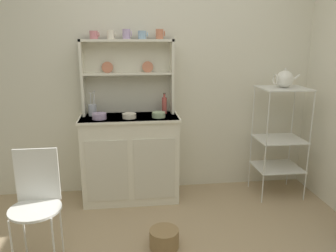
{
  "coord_description": "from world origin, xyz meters",
  "views": [
    {
      "loc": [
        -0.34,
        -1.82,
        1.6
      ],
      "look_at": [
        0.02,
        1.12,
        0.82
      ],
      "focal_mm": 35.73,
      "sensor_mm": 36.0,
      "label": 1
    }
  ],
  "objects_px": {
    "floor_basket": "(164,238)",
    "hutch_cabinet": "(130,157)",
    "porcelain_teapot": "(285,79)",
    "bakers_rack": "(280,131)",
    "cup_rose_0": "(94,35)",
    "utensil_jar": "(93,110)",
    "wire_chair": "(36,197)",
    "jam_bottle": "(164,105)",
    "bowl_mixing_large": "(99,116)",
    "hutch_shelf_unit": "(128,71)"
  },
  "relations": [
    {
      "from": "hutch_cabinet",
      "to": "cup_rose_0",
      "type": "xyz_separation_m",
      "value": [
        -0.31,
        0.12,
        1.19
      ]
    },
    {
      "from": "wire_chair",
      "to": "hutch_shelf_unit",
      "type": "bearing_deg",
      "value": 35.44
    },
    {
      "from": "hutch_shelf_unit",
      "to": "porcelain_teapot",
      "type": "xyz_separation_m",
      "value": [
        1.52,
        -0.25,
        -0.07
      ]
    },
    {
      "from": "floor_basket",
      "to": "cup_rose_0",
      "type": "relative_size",
      "value": 2.55
    },
    {
      "from": "hutch_shelf_unit",
      "to": "cup_rose_0",
      "type": "bearing_deg",
      "value": -172.37
    },
    {
      "from": "bakers_rack",
      "to": "cup_rose_0",
      "type": "bearing_deg",
      "value": 173.59
    },
    {
      "from": "wire_chair",
      "to": "floor_basket",
      "type": "bearing_deg",
      "value": -19.82
    },
    {
      "from": "hutch_shelf_unit",
      "to": "bakers_rack",
      "type": "distance_m",
      "value": 1.65
    },
    {
      "from": "hutch_cabinet",
      "to": "bowl_mixing_large",
      "type": "height_order",
      "value": "bowl_mixing_large"
    },
    {
      "from": "bakers_rack",
      "to": "utensil_jar",
      "type": "distance_m",
      "value": 1.9
    },
    {
      "from": "floor_basket",
      "to": "porcelain_teapot",
      "type": "distance_m",
      "value": 1.89
    },
    {
      "from": "wire_chair",
      "to": "utensil_jar",
      "type": "height_order",
      "value": "utensil_jar"
    },
    {
      "from": "jam_bottle",
      "to": "porcelain_teapot",
      "type": "bearing_deg",
      "value": -8.27
    },
    {
      "from": "floor_basket",
      "to": "hutch_cabinet",
      "type": "bearing_deg",
      "value": 105.21
    },
    {
      "from": "hutch_cabinet",
      "to": "jam_bottle",
      "type": "xyz_separation_m",
      "value": [
        0.35,
        0.09,
        0.51
      ]
    },
    {
      "from": "utensil_jar",
      "to": "jam_bottle",
      "type": "bearing_deg",
      "value": 0.62
    },
    {
      "from": "cup_rose_0",
      "to": "bowl_mixing_large",
      "type": "bearing_deg",
      "value": -82.29
    },
    {
      "from": "jam_bottle",
      "to": "hutch_cabinet",
      "type": "bearing_deg",
      "value": -166.33
    },
    {
      "from": "hutch_cabinet",
      "to": "floor_basket",
      "type": "height_order",
      "value": "hutch_cabinet"
    },
    {
      "from": "hutch_cabinet",
      "to": "hutch_shelf_unit",
      "type": "xyz_separation_m",
      "value": [
        0.0,
        0.16,
        0.84
      ]
    },
    {
      "from": "cup_rose_0",
      "to": "utensil_jar",
      "type": "bearing_deg",
      "value": -137.65
    },
    {
      "from": "hutch_cabinet",
      "to": "utensil_jar",
      "type": "relative_size",
      "value": 3.91
    },
    {
      "from": "floor_basket",
      "to": "jam_bottle",
      "type": "relative_size",
      "value": 1.11
    },
    {
      "from": "utensil_jar",
      "to": "bakers_rack",
      "type": "bearing_deg",
      "value": -4.92
    },
    {
      "from": "jam_bottle",
      "to": "utensil_jar",
      "type": "bearing_deg",
      "value": -179.38
    },
    {
      "from": "utensil_jar",
      "to": "hutch_shelf_unit",
      "type": "bearing_deg",
      "value": 13.45
    },
    {
      "from": "bakers_rack",
      "to": "utensil_jar",
      "type": "xyz_separation_m",
      "value": [
        -1.88,
        0.16,
        0.24
      ]
    },
    {
      "from": "cup_rose_0",
      "to": "utensil_jar",
      "type": "height_order",
      "value": "cup_rose_0"
    },
    {
      "from": "porcelain_teapot",
      "to": "utensil_jar",
      "type": "bearing_deg",
      "value": 175.07
    },
    {
      "from": "bowl_mixing_large",
      "to": "utensil_jar",
      "type": "bearing_deg",
      "value": 116.1
    },
    {
      "from": "floor_basket",
      "to": "hutch_shelf_unit",
      "type": "bearing_deg",
      "value": 102.92
    },
    {
      "from": "hutch_shelf_unit",
      "to": "wire_chair",
      "type": "relative_size",
      "value": 1.05
    },
    {
      "from": "wire_chair",
      "to": "porcelain_teapot",
      "type": "relative_size",
      "value": 3.29
    },
    {
      "from": "cup_rose_0",
      "to": "porcelain_teapot",
      "type": "distance_m",
      "value": 1.88
    },
    {
      "from": "bakers_rack",
      "to": "porcelain_teapot",
      "type": "bearing_deg",
      "value": 180.0
    },
    {
      "from": "utensil_jar",
      "to": "porcelain_teapot",
      "type": "relative_size",
      "value": 0.95
    },
    {
      "from": "hutch_shelf_unit",
      "to": "porcelain_teapot",
      "type": "bearing_deg",
      "value": -9.21
    },
    {
      "from": "porcelain_teapot",
      "to": "bakers_rack",
      "type": "bearing_deg",
      "value": -0.0
    },
    {
      "from": "bakers_rack",
      "to": "wire_chair",
      "type": "relative_size",
      "value": 1.33
    },
    {
      "from": "hutch_cabinet",
      "to": "jam_bottle",
      "type": "distance_m",
      "value": 0.63
    },
    {
      "from": "porcelain_teapot",
      "to": "hutch_shelf_unit",
      "type": "bearing_deg",
      "value": 170.79
    },
    {
      "from": "wire_chair",
      "to": "jam_bottle",
      "type": "relative_size",
      "value": 4.04
    },
    {
      "from": "bakers_rack",
      "to": "cup_rose_0",
      "type": "distance_m",
      "value": 2.07
    },
    {
      "from": "bakers_rack",
      "to": "jam_bottle",
      "type": "distance_m",
      "value": 1.21
    },
    {
      "from": "floor_basket",
      "to": "cup_rose_0",
      "type": "bearing_deg",
      "value": 118.5
    },
    {
      "from": "floor_basket",
      "to": "wire_chair",
      "type": "bearing_deg",
      "value": -176.81
    },
    {
      "from": "bakers_rack",
      "to": "floor_basket",
      "type": "distance_m",
      "value": 1.63
    },
    {
      "from": "bakers_rack",
      "to": "utensil_jar",
      "type": "height_order",
      "value": "bakers_rack"
    },
    {
      "from": "bowl_mixing_large",
      "to": "jam_bottle",
      "type": "bearing_deg",
      "value": 14.11
    },
    {
      "from": "bakers_rack",
      "to": "floor_basket",
      "type": "relative_size",
      "value": 4.86
    }
  ]
}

